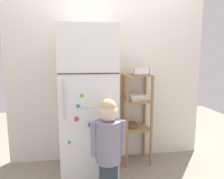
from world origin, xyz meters
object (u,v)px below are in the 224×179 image
(fruit_bin, at_px, (140,72))
(child_standing, at_px, (108,141))
(refrigerator, at_px, (89,103))
(pantry_shelf_unit, at_px, (136,110))

(fruit_bin, bearing_deg, child_standing, -124.18)
(refrigerator, distance_m, pantry_shelf_unit, 0.63)
(pantry_shelf_unit, distance_m, fruit_bin, 0.47)
(refrigerator, bearing_deg, child_standing, -74.32)
(child_standing, bearing_deg, refrigerator, 105.68)
(fruit_bin, bearing_deg, pantry_shelf_unit, -168.68)
(pantry_shelf_unit, bearing_deg, fruit_bin, 11.32)
(refrigerator, xyz_separation_m, child_standing, (0.15, -0.54, -0.23))
(refrigerator, height_order, child_standing, refrigerator)
(pantry_shelf_unit, bearing_deg, refrigerator, -164.66)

